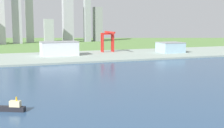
% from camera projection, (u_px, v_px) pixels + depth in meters
% --- Properties ---
extents(ground_plane, '(2400.00, 2400.00, 0.00)m').
position_uv_depth(ground_plane, '(83.00, 83.00, 273.08)').
color(ground_plane, '#5F8944').
extents(water_bay, '(840.00, 360.00, 0.15)m').
position_uv_depth(water_bay, '(105.00, 98.00, 217.19)').
color(water_bay, '#2D4C70').
rests_on(water_bay, ground).
extents(industrial_pier, '(840.00, 140.00, 2.50)m').
position_uv_depth(industrial_pier, '(50.00, 58.00, 449.88)').
color(industrial_pier, '#97A79B').
rests_on(industrial_pier, ground).
extents(tugboat_small, '(17.91, 11.59, 8.92)m').
position_uv_depth(tugboat_small, '(12.00, 107.00, 185.58)').
color(tugboat_small, black).
rests_on(tugboat_small, water_bay).
extents(port_crane_red, '(20.67, 45.94, 34.75)m').
position_uv_depth(port_crane_red, '(108.00, 37.00, 513.55)').
color(port_crane_red, red).
rests_on(port_crane_red, industrial_pier).
extents(warehouse_main, '(55.66, 30.22, 21.12)m').
position_uv_depth(warehouse_main, '(59.00, 48.00, 464.04)').
color(warehouse_main, silver).
rests_on(warehouse_main, industrial_pier).
extents(warehouse_annex, '(38.71, 34.46, 16.99)m').
position_uv_depth(warehouse_annex, '(170.00, 47.00, 509.41)').
color(warehouse_annex, '#99BCD1').
rests_on(warehouse_annex, industrial_pier).
extents(distant_skyline, '(379.86, 78.10, 153.54)m').
position_uv_depth(distant_skyline, '(31.00, 20.00, 749.94)').
color(distant_skyline, '#BCC2BE').
rests_on(distant_skyline, ground).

